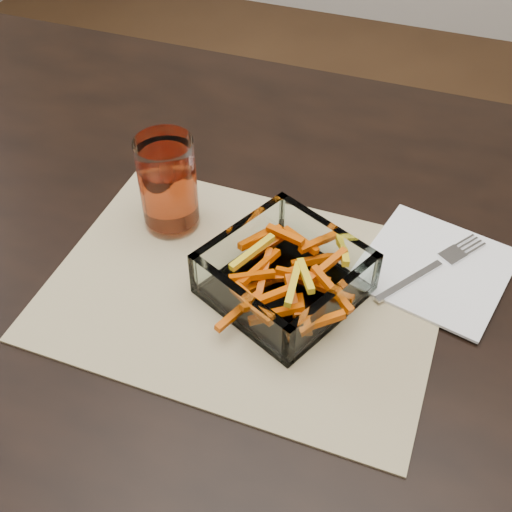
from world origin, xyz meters
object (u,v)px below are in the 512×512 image
Objects in this scene: tumbler at (168,187)px; fork at (434,266)px; dining_table at (304,308)px; glass_bowl at (284,277)px.

tumbler reaches higher than fork.
fork is (0.33, 0.03, -0.05)m from tumbler.
tumbler is at bearing 177.36° from dining_table.
glass_bowl is at bearing -102.41° from dining_table.
fork is at bearing 30.56° from glass_bowl.
dining_table is 0.24m from tumbler.
dining_table is 0.13m from glass_bowl.
tumbler is at bearing -139.91° from fork.
fork is at bearing 14.05° from dining_table.
glass_bowl reaches higher than fork.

